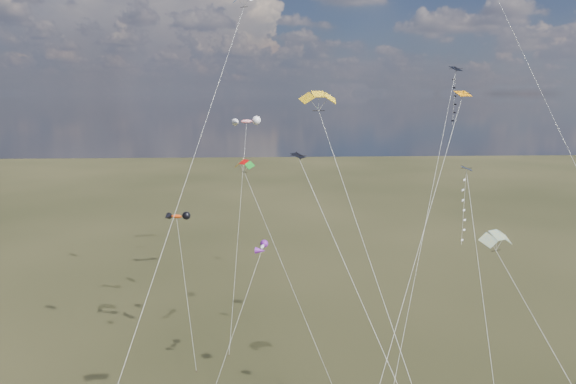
{
  "coord_description": "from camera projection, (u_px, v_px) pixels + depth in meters",
  "views": [
    {
      "loc": [
        -2.37,
        -27.2,
        27.67
      ],
      "look_at": [
        0.0,
        18.0,
        19.0
      ],
      "focal_mm": 32.0,
      "sensor_mm": 36.0,
      "label": 1
    }
  ],
  "objects": [
    {
      "name": "diamond_black_high",
      "position": [
        450.0,
        114.0,
        49.27
      ],
      "size": [
        13.66,
        23.98,
        30.33
      ],
      "color": "black",
      "rests_on": "ground"
    },
    {
      "name": "diamond_black_mid",
      "position": [
        360.0,
        298.0,
        29.47
      ],
      "size": [
        10.62,
        17.38,
        23.91
      ],
      "color": "black",
      "rests_on": "ground"
    },
    {
      "name": "diamond_navy_right",
      "position": [
        466.0,
        222.0,
        37.14
      ],
      "size": [
        3.16,
        18.97,
        22.49
      ],
      "color": "#0A194A",
      "rests_on": "ground"
    },
    {
      "name": "diamond_orange_center",
      "position": [
        428.0,
        215.0,
        33.39
      ],
      "size": [
        14.12,
        18.55,
        27.91
      ],
      "color": "orange",
      "rests_on": "ground"
    },
    {
      "name": "parafoil_yellow",
      "position": [
        320.0,
        97.0,
        32.99
      ],
      "size": [
        8.9,
        19.93,
        28.24
      ],
      "color": "yellow",
      "rests_on": "ground"
    },
    {
      "name": "parafoil_blue_white",
      "position": [
        242.0,
        0.0,
        44.21
      ],
      "size": [
        11.75,
        27.17,
        36.55
      ],
      "color": "blue",
      "rests_on": "ground"
    },
    {
      "name": "parafoil_striped",
      "position": [
        498.0,
        236.0,
        34.42
      ],
      "size": [
        8.25,
        15.07,
        18.96
      ],
      "color": "yellow",
      "rests_on": "ground"
    },
    {
      "name": "parafoil_tricolor",
      "position": [
        245.0,
        163.0,
        51.62
      ],
      "size": [
        10.24,
        14.26,
        21.48
      ],
      "color": "gold",
      "rests_on": "ground"
    },
    {
      "name": "novelty_orange_black",
      "position": [
        177.0,
        217.0,
        56.79
      ],
      "size": [
        4.1,
        8.81,
        14.88
      ],
      "color": "#D93F0C",
      "rests_on": "ground"
    },
    {
      "name": "novelty_white_purple",
      "position": [
        262.0,
        248.0,
        48.71
      ],
      "size": [
        6.0,
        9.8,
        13.78
      ],
      "color": "silver",
      "rests_on": "ground"
    },
    {
      "name": "novelty_redwhite_stripe",
      "position": [
        246.0,
        122.0,
        71.42
      ],
      "size": [
        3.45,
        22.36,
        24.6
      ],
      "color": "red",
      "rests_on": "ground"
    }
  ]
}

